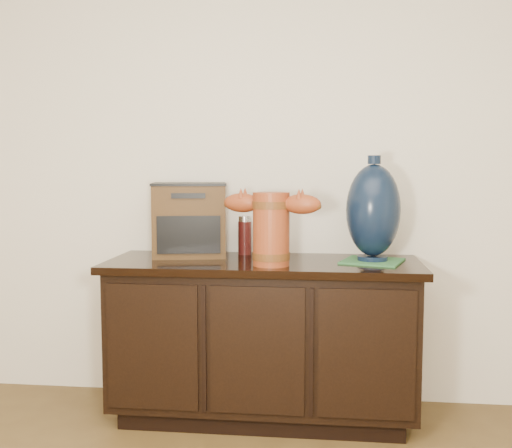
# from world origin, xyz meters

# --- Properties ---
(room) EXTENTS (5.00, 5.00, 5.00)m
(room) POSITION_xyz_m (0.00, 0.00, 1.30)
(room) COLOR #533D1C
(room) RESTS_ON ground
(sideboard) EXTENTS (1.46, 0.56, 0.75)m
(sideboard) POSITION_xyz_m (0.00, 2.23, 0.39)
(sideboard) COLOR black
(sideboard) RESTS_ON ground
(terracotta_vessel) EXTENTS (0.46, 0.21, 0.33)m
(terracotta_vessel) POSITION_xyz_m (0.05, 2.09, 0.94)
(terracotta_vessel) COLOR #9A411C
(terracotta_vessel) RESTS_ON sideboard
(tv_radio) EXTENTS (0.41, 0.35, 0.36)m
(tv_radio) POSITION_xyz_m (-0.38, 2.35, 0.93)
(tv_radio) COLOR #422910
(tv_radio) RESTS_ON sideboard
(green_mat) EXTENTS (0.32, 0.32, 0.01)m
(green_mat) POSITION_xyz_m (0.51, 2.25, 0.76)
(green_mat) COLOR #316D39
(green_mat) RESTS_ON sideboard
(lamp_base) EXTENTS (0.31, 0.31, 0.48)m
(lamp_base) POSITION_xyz_m (0.51, 2.25, 0.99)
(lamp_base) COLOR black
(lamp_base) RESTS_ON green_mat
(spray_can) EXTENTS (0.07, 0.07, 0.19)m
(spray_can) POSITION_xyz_m (-0.11, 2.42, 0.85)
(spray_can) COLOR #59110F
(spray_can) RESTS_ON sideboard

